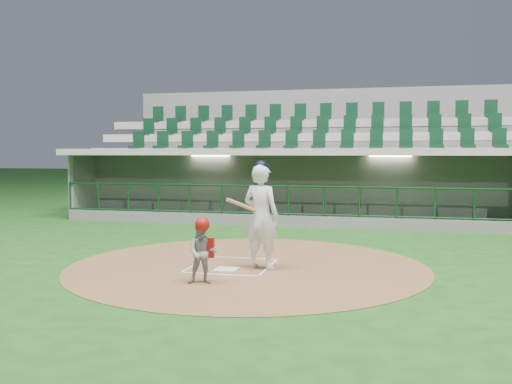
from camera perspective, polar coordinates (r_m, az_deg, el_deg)
ground at (r=11.84m, az=-2.01°, el=-7.16°), size 120.00×120.00×0.00m
dirt_circle at (r=11.57m, az=-0.84°, el=-7.39°), size 7.20×7.20×0.01m
home_plate at (r=11.18m, az=-2.99°, el=-7.72°), size 0.43×0.43×0.02m
batter_box_chalk at (r=11.55m, az=-2.42°, el=-7.36°), size 1.55×1.80×0.01m
dugout_structure at (r=19.28m, az=4.76°, el=0.05°), size 16.40×3.70×3.00m
seating_deck at (r=22.33m, az=5.61°, el=1.75°), size 17.00×6.72×5.15m
batter at (r=11.13m, az=0.51°, el=-2.34°), size 0.97×0.98×2.12m
catcher at (r=9.97m, az=-5.37°, el=-5.85°), size 0.61×0.53×1.16m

